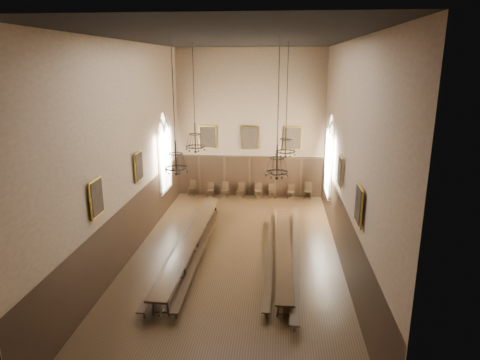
# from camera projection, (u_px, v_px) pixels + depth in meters

# --- Properties ---
(floor) EXTENTS (9.00, 18.00, 0.02)m
(floor) POSITION_uv_depth(u_px,v_px,m) (235.00, 257.00, 18.50)
(floor) COLOR black
(floor) RESTS_ON ground
(ceiling) EXTENTS (9.00, 18.00, 0.02)m
(ceiling) POSITION_uv_depth(u_px,v_px,m) (234.00, 38.00, 16.09)
(ceiling) COLOR black
(ceiling) RESTS_ON ground
(wall_back) EXTENTS (9.00, 0.02, 9.00)m
(wall_back) POSITION_uv_depth(u_px,v_px,m) (250.00, 124.00, 25.94)
(wall_back) COLOR #7C654C
(wall_back) RESTS_ON ground
(wall_front) EXTENTS (9.00, 0.02, 9.00)m
(wall_front) POSITION_uv_depth(u_px,v_px,m) (189.00, 249.00, 8.65)
(wall_front) COLOR #7C654C
(wall_front) RESTS_ON ground
(wall_left) EXTENTS (0.02, 18.00, 9.00)m
(wall_left) POSITION_uv_depth(u_px,v_px,m) (127.00, 153.00, 17.69)
(wall_left) COLOR #7C654C
(wall_left) RESTS_ON ground
(wall_right) EXTENTS (0.02, 18.00, 9.00)m
(wall_right) POSITION_uv_depth(u_px,v_px,m) (348.00, 158.00, 16.90)
(wall_right) COLOR #7C654C
(wall_right) RESTS_ON ground
(wainscot_panelling) EXTENTS (9.00, 18.00, 2.50)m
(wainscot_panelling) POSITION_uv_depth(u_px,v_px,m) (235.00, 230.00, 18.16)
(wainscot_panelling) COLOR black
(wainscot_panelling) RESTS_ON floor
(table_left) EXTENTS (0.96, 10.70, 0.83)m
(table_left) POSITION_uv_depth(u_px,v_px,m) (192.00, 245.00, 18.73)
(table_left) COLOR black
(table_left) RESTS_ON floor
(table_right) EXTENTS (0.67, 9.09, 0.71)m
(table_right) POSITION_uv_depth(u_px,v_px,m) (283.00, 254.00, 17.99)
(table_right) COLOR black
(table_right) RESTS_ON floor
(bench_left_outer) EXTENTS (0.32, 10.11, 0.46)m
(bench_left_outer) POSITION_uv_depth(u_px,v_px,m) (177.00, 250.00, 18.49)
(bench_left_outer) COLOR black
(bench_left_outer) RESTS_ON floor
(bench_left_inner) EXTENTS (0.35, 9.79, 0.44)m
(bench_left_inner) POSITION_uv_depth(u_px,v_px,m) (200.00, 252.00, 18.32)
(bench_left_inner) COLOR black
(bench_left_inner) RESTS_ON floor
(bench_right_inner) EXTENTS (0.35, 9.11, 0.41)m
(bench_right_inner) POSITION_uv_depth(u_px,v_px,m) (270.00, 255.00, 18.07)
(bench_right_inner) COLOR black
(bench_right_inner) RESTS_ON floor
(bench_right_outer) EXTENTS (0.79, 10.77, 0.48)m
(bench_right_outer) POSITION_uv_depth(u_px,v_px,m) (296.00, 254.00, 18.06)
(bench_right_outer) COLOR black
(bench_right_outer) RESTS_ON floor
(chair_0) EXTENTS (0.53, 0.53, 0.98)m
(chair_0) POSITION_uv_depth(u_px,v_px,m) (192.00, 191.00, 27.00)
(chair_0) COLOR black
(chair_0) RESTS_ON floor
(chair_1) EXTENTS (0.41, 0.41, 0.88)m
(chair_1) POSITION_uv_depth(u_px,v_px,m) (211.00, 192.00, 26.76)
(chair_1) COLOR black
(chair_1) RESTS_ON floor
(chair_2) EXTENTS (0.49, 0.49, 0.97)m
(chair_2) POSITION_uv_depth(u_px,v_px,m) (225.00, 192.00, 26.69)
(chair_2) COLOR black
(chair_2) RESTS_ON floor
(chair_3) EXTENTS (0.50, 0.50, 0.92)m
(chair_3) POSITION_uv_depth(u_px,v_px,m) (240.00, 193.00, 26.64)
(chair_3) COLOR black
(chair_3) RESTS_ON floor
(chair_4) EXTENTS (0.49, 0.49, 0.94)m
(chair_4) POSITION_uv_depth(u_px,v_px,m) (259.00, 193.00, 26.53)
(chair_4) COLOR black
(chair_4) RESTS_ON floor
(chair_5) EXTENTS (0.46, 0.46, 0.91)m
(chair_5) POSITION_uv_depth(u_px,v_px,m) (272.00, 194.00, 26.44)
(chair_5) COLOR black
(chair_5) RESTS_ON floor
(chair_6) EXTENTS (0.47, 0.47, 0.90)m
(chair_6) POSITION_uv_depth(u_px,v_px,m) (291.00, 194.00, 26.39)
(chair_6) COLOR black
(chair_6) RESTS_ON floor
(chair_7) EXTENTS (0.53, 0.53, 1.03)m
(chair_7) POSITION_uv_depth(u_px,v_px,m) (308.00, 194.00, 26.32)
(chair_7) COLOR black
(chair_7) RESTS_ON floor
(chandelier_back_left) EXTENTS (0.92, 0.92, 4.88)m
(chandelier_back_left) POSITION_uv_depth(u_px,v_px,m) (195.00, 140.00, 20.15)
(chandelier_back_left) COLOR black
(chandelier_back_left) RESTS_ON ceiling
(chandelier_back_right) EXTENTS (0.88, 0.88, 4.91)m
(chandelier_back_right) POSITION_uv_depth(u_px,v_px,m) (286.00, 145.00, 19.22)
(chandelier_back_right) COLOR black
(chandelier_back_right) RESTS_ON ceiling
(chandelier_front_left) EXTENTS (0.82, 0.82, 4.66)m
(chandelier_front_left) POSITION_uv_depth(u_px,v_px,m) (176.00, 159.00, 15.25)
(chandelier_front_left) COLOR black
(chandelier_front_left) RESTS_ON ceiling
(chandelier_front_right) EXTENTS (0.79, 0.79, 4.72)m
(chandelier_front_right) POSITION_uv_depth(u_px,v_px,m) (277.00, 163.00, 14.91)
(chandelier_front_right) COLOR black
(chandelier_front_right) RESTS_ON ceiling
(portrait_back_0) EXTENTS (1.10, 0.12, 1.40)m
(portrait_back_0) POSITION_uv_depth(u_px,v_px,m) (208.00, 137.00, 26.26)
(portrait_back_0) COLOR gold
(portrait_back_0) RESTS_ON wall_back
(portrait_back_1) EXTENTS (1.10, 0.12, 1.40)m
(portrait_back_1) POSITION_uv_depth(u_px,v_px,m) (250.00, 138.00, 26.03)
(portrait_back_1) COLOR gold
(portrait_back_1) RESTS_ON wall_back
(portrait_back_2) EXTENTS (1.10, 0.12, 1.40)m
(portrait_back_2) POSITION_uv_depth(u_px,v_px,m) (293.00, 138.00, 25.80)
(portrait_back_2) COLOR gold
(portrait_back_2) RESTS_ON wall_back
(portrait_left_0) EXTENTS (0.12, 1.00, 1.30)m
(portrait_left_0) POSITION_uv_depth(u_px,v_px,m) (139.00, 167.00, 18.85)
(portrait_left_0) COLOR gold
(portrait_left_0) RESTS_ON wall_left
(portrait_left_1) EXTENTS (0.12, 1.00, 1.30)m
(portrait_left_1) POSITION_uv_depth(u_px,v_px,m) (96.00, 198.00, 14.53)
(portrait_left_1) COLOR gold
(portrait_left_1) RESTS_ON wall_left
(portrait_right_0) EXTENTS (0.12, 1.00, 1.30)m
(portrait_right_0) POSITION_uv_depth(u_px,v_px,m) (340.00, 171.00, 18.08)
(portrait_right_0) COLOR gold
(portrait_right_0) RESTS_ON wall_right
(portrait_right_1) EXTENTS (0.12, 1.00, 1.30)m
(portrait_right_1) POSITION_uv_depth(u_px,v_px,m) (359.00, 205.00, 13.77)
(portrait_right_1) COLOR gold
(portrait_right_1) RESTS_ON wall_right
(window_right) EXTENTS (0.20, 2.20, 4.60)m
(window_right) POSITION_uv_depth(u_px,v_px,m) (329.00, 156.00, 22.48)
(window_right) COLOR white
(window_right) RESTS_ON wall_right
(window_left) EXTENTS (0.20, 2.20, 4.60)m
(window_left) POSITION_uv_depth(u_px,v_px,m) (164.00, 152.00, 23.26)
(window_left) COLOR white
(window_left) RESTS_ON wall_left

